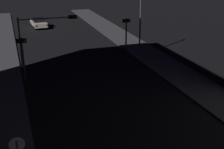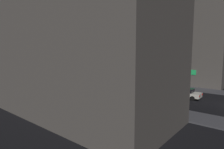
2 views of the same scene
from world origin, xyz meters
TOP-DOWN VIEW (x-y plane):
  - sidewalk_left at (-7.43, 31.16)m, footprint 3.47×66.32m
  - sidewalk_right at (7.43, 31.16)m, footprint 3.47×66.32m
  - far_car at (-2.00, 50.12)m, footprint 2.14×4.58m
  - traffic_light_overhead at (-3.19, 32.16)m, footprint 5.44×0.42m
  - traffic_light_left_kerb at (-5.44, 28.54)m, footprint 0.80×0.42m
  - traffic_light_right_kerb at (5.44, 33.58)m, footprint 0.80×0.41m
  - street_lamp_far_block at (6.36, 32.10)m, footprint 0.40×0.40m

SIDE VIEW (x-z plane):
  - sidewalk_left at x=-7.43m, z-range 0.00..0.13m
  - sidewalk_right at x=7.43m, z-range 0.00..0.13m
  - far_car at x=-2.00m, z-range 0.02..1.44m
  - traffic_light_left_kerb at x=-5.44m, z-range 0.80..4.49m
  - traffic_light_right_kerb at x=5.44m, z-range 0.81..4.56m
  - traffic_light_overhead at x=-3.19m, z-range 1.15..5.86m
  - street_lamp_far_block at x=6.36m, z-range 0.92..8.35m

